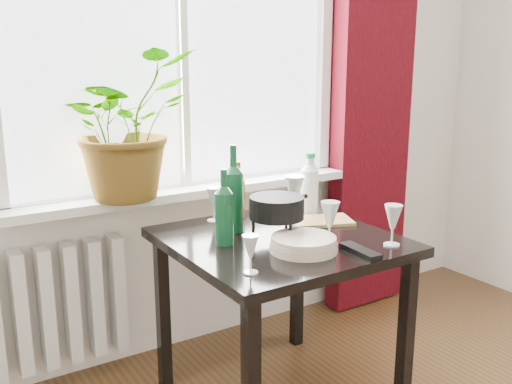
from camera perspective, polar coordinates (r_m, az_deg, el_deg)
window at (r=2.73m, az=-7.63°, el=16.46°), size 1.72×0.08×1.62m
windowsill at (r=2.74m, az=-6.51°, el=0.14°), size 1.72×0.20×0.04m
curtain at (r=3.29m, az=11.61°, el=10.47°), size 0.50×0.12×2.56m
radiator at (r=2.69m, az=-21.34°, el=-11.02°), size 0.80×0.10×0.55m
table at (r=2.34m, az=2.36°, el=-6.64°), size 0.85×0.85×0.74m
potted_plant at (r=2.51m, az=-12.98°, el=6.55°), size 0.72×0.68×0.64m
wine_bottle_left at (r=2.18m, az=-3.22°, el=-1.48°), size 0.09×0.09×0.30m
wine_bottle_right at (r=2.34m, az=-2.28°, el=0.43°), size 0.10×0.10×0.37m
bottle_amber at (r=2.56m, az=-1.81°, el=0.30°), size 0.08×0.08×0.26m
cleaning_bottle at (r=2.62m, az=5.38°, el=0.90°), size 0.11×0.11×0.29m
wineglass_front_right at (r=2.20m, az=7.39°, el=-3.10°), size 0.08×0.08×0.18m
wineglass_far_right at (r=2.24m, az=13.51°, el=-3.21°), size 0.08×0.08×0.17m
wineglass_back_center at (r=2.51m, az=3.85°, el=-0.57°), size 0.11×0.11×0.21m
wineglass_back_left at (r=2.50m, az=-4.25°, el=-1.22°), size 0.07×0.07×0.16m
wineglass_front_left at (r=1.91m, az=-0.55°, el=-6.23°), size 0.08×0.08×0.14m
plate_stack at (r=2.14m, az=4.77°, el=-5.19°), size 0.31×0.31×0.06m
fondue_pot at (r=2.27m, az=2.08°, el=-2.54°), size 0.27×0.24×0.17m
tv_remote at (r=2.15m, az=10.37°, el=-5.82°), size 0.07×0.19×0.02m
cutting_board at (r=2.52m, az=6.50°, el=-2.87°), size 0.31×0.26×0.01m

